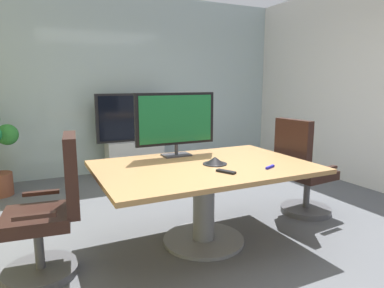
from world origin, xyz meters
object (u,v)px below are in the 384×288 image
office_chair_right (302,175)px  conference_phone (215,161)px  tv_monitor (176,121)px  office_chair_left (50,218)px  remote_control (226,172)px  conference_table (204,184)px  wall_display_unit (135,147)px

office_chair_right → conference_phone: bearing=91.7°
office_chair_right → conference_phone: (-1.21, -0.15, 0.32)m
tv_monitor → conference_phone: bearing=-70.8°
office_chair_left → remote_control: size_ratio=6.41×
conference_table → remote_control: 0.38m
conference_table → office_chair_right: (1.31, 0.13, -0.11)m
wall_display_unit → conference_phone: bearing=-90.1°
tv_monitor → remote_control: bearing=-82.0°
office_chair_left → conference_table: bearing=94.9°
conference_table → office_chair_left: bearing=178.5°
tv_monitor → wall_display_unit: size_ratio=0.64×
office_chair_right → tv_monitor: tv_monitor is taller
office_chair_left → wall_display_unit: 2.94m
conference_table → tv_monitor: bearing=99.1°
conference_phone → conference_table: bearing=163.8°
office_chair_left → conference_phone: (1.40, -0.06, 0.32)m
conference_table → conference_phone: conference_phone is taller
conference_phone → office_chair_right: bearing=7.3°
tv_monitor → wall_display_unit: 2.25m
conference_phone → tv_monitor: bearing=109.2°
conference_table → wall_display_unit: 2.62m
office_chair_right → remote_control: bearing=103.9°
wall_display_unit → remote_control: wall_display_unit is taller
conference_table → office_chair_left: 1.31m
office_chair_right → wall_display_unit: 2.77m
wall_display_unit → remote_control: 2.96m
office_chair_left → office_chair_right: same height
conference_phone → remote_control: size_ratio=1.29×
office_chair_left → remote_control: 1.42m
office_chair_left → conference_phone: size_ratio=4.95×
conference_table → wall_display_unit: bearing=87.7°
office_chair_left → office_chair_right: size_ratio=1.00×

